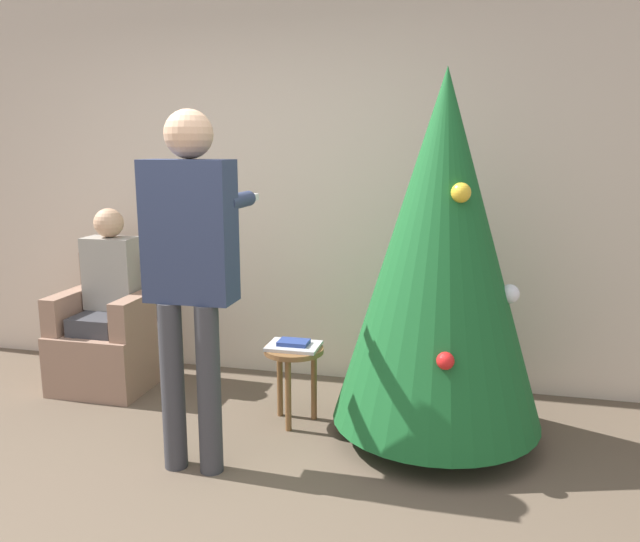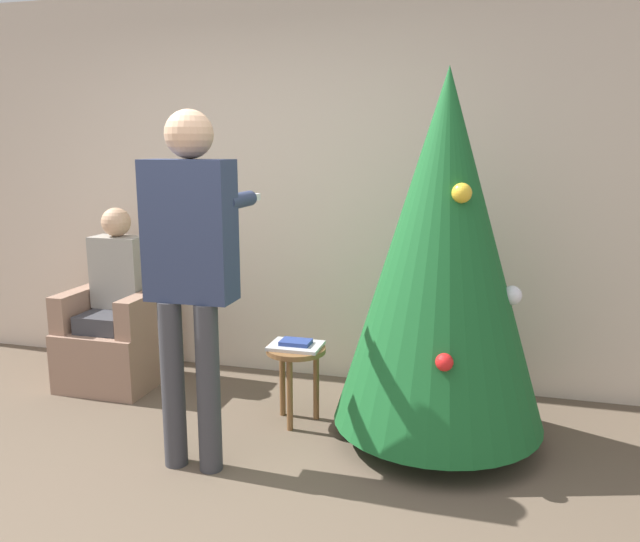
{
  "view_description": "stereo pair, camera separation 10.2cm",
  "coord_description": "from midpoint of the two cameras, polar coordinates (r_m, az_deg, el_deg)",
  "views": [
    {
      "loc": [
        1.32,
        -2.0,
        1.64
      ],
      "look_at": [
        0.59,
        1.07,
        1.01
      ],
      "focal_mm": 35.0,
      "sensor_mm": 36.0,
      "label": 1
    },
    {
      "loc": [
        1.42,
        -1.97,
        1.64
      ],
      "look_at": [
        0.59,
        1.07,
        1.01
      ],
      "focal_mm": 35.0,
      "sensor_mm": 36.0,
      "label": 2
    }
  ],
  "objects": [
    {
      "name": "wall_back",
      "position": [
        4.44,
        -2.72,
        7.53
      ],
      "size": [
        8.0,
        0.06,
        2.7
      ],
      "color": "beige",
      "rests_on": "ground_plane"
    },
    {
      "name": "person_seated",
      "position": [
        4.53,
        -17.7,
        -1.63
      ],
      "size": [
        0.36,
        0.46,
        1.23
      ],
      "color": "#38383D",
      "rests_on": "ground_plane"
    },
    {
      "name": "person_standing",
      "position": [
        3.15,
        -10.85,
        1.34
      ],
      "size": [
        0.46,
        0.57,
        1.82
      ],
      "color": "#38383D",
      "rests_on": "ground_plane"
    },
    {
      "name": "side_stool",
      "position": [
        3.76,
        -1.43,
        -8.26
      ],
      "size": [
        0.36,
        0.36,
        0.47
      ],
      "color": "brown",
      "rests_on": "ground_plane"
    },
    {
      "name": "laptop",
      "position": [
        3.73,
        -1.44,
        -6.85
      ],
      "size": [
        0.31,
        0.23,
        0.02
      ],
      "color": "silver",
      "rests_on": "side_stool"
    },
    {
      "name": "christmas_tree",
      "position": [
        3.43,
        11.98,
        1.71
      ],
      "size": [
        1.16,
        1.16,
        2.05
      ],
      "color": "brown",
      "rests_on": "ground_plane"
    },
    {
      "name": "book",
      "position": [
        3.72,
        -1.44,
        -6.53
      ],
      "size": [
        0.18,
        0.12,
        0.02
      ],
      "color": "navy",
      "rests_on": "laptop"
    },
    {
      "name": "armchair",
      "position": [
        4.63,
        -17.32,
        -5.65
      ],
      "size": [
        0.62,
        0.64,
        0.9
      ],
      "color": "#93705B",
      "rests_on": "ground_plane"
    }
  ]
}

